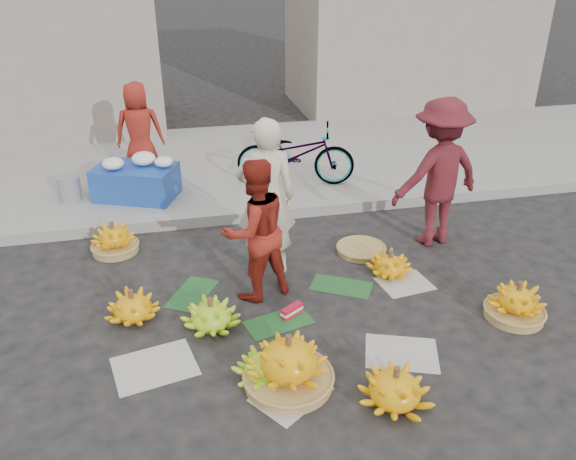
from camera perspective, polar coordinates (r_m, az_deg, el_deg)
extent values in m
plane|color=black|center=(5.78, -0.37, -8.11)|extent=(80.00, 80.00, 0.00)
cube|color=gray|center=(7.63, -3.85, 1.65)|extent=(40.00, 0.25, 0.15)
cube|color=gray|center=(9.56, -5.83, 6.79)|extent=(40.00, 4.00, 0.12)
cylinder|color=#513720|center=(5.42, -7.93, -7.39)|extent=(0.05, 0.05, 0.12)
cylinder|color=#513720|center=(4.81, -2.39, -12.56)|extent=(0.05, 0.05, 0.12)
cylinder|color=#9D7B42|center=(4.90, 0.05, -14.93)|extent=(0.75, 0.75, 0.09)
cylinder|color=#513720|center=(4.65, 0.05, -11.27)|extent=(0.05, 0.05, 0.12)
cylinder|color=#513720|center=(4.64, 10.98, -14.13)|extent=(0.05, 0.05, 0.12)
cylinder|color=#9D7B42|center=(6.09, 21.98, -7.85)|extent=(0.57, 0.57, 0.09)
cylinder|color=#513720|center=(5.93, 22.47, -5.41)|extent=(0.05, 0.05, 0.12)
cylinder|color=#513720|center=(6.34, 10.40, -2.55)|extent=(0.05, 0.05, 0.12)
cylinder|color=#513720|center=(5.71, -15.66, -6.41)|extent=(0.05, 0.05, 0.12)
cylinder|color=#9D7B42|center=(7.12, -17.12, -1.77)|extent=(0.55, 0.55, 0.09)
cylinder|color=#513720|center=(6.99, -17.44, 0.31)|extent=(0.05, 0.05, 0.12)
cylinder|color=#9D7B42|center=(6.86, 7.43, -1.99)|extent=(0.61, 0.61, 0.07)
cube|color=red|center=(5.67, 0.39, -8.18)|extent=(0.25, 0.20, 0.10)
imported|color=beige|center=(6.06, -2.25, 3.26)|extent=(0.69, 0.49, 1.78)
imported|color=#A02618|center=(5.66, -3.38, -0.05)|extent=(0.89, 0.79, 1.52)
imported|color=maroon|center=(6.93, 15.02, 5.57)|extent=(1.28, 0.89, 1.81)
cube|color=#183FA0|center=(8.22, -15.17, 4.73)|extent=(1.27, 1.05, 0.45)
ellipsoid|color=white|center=(8.10, -17.36, 6.42)|extent=(0.29, 0.29, 0.16)
ellipsoid|color=white|center=(8.15, -14.47, 7.01)|extent=(0.33, 0.33, 0.18)
ellipsoid|color=white|center=(8.02, -12.51, 6.75)|extent=(0.25, 0.25, 0.14)
cylinder|color=gray|center=(8.44, -21.31, 3.97)|extent=(0.31, 0.31, 0.35)
imported|color=#A02618|center=(8.84, -14.88, 9.74)|extent=(0.72, 0.48, 1.45)
imported|color=gray|center=(8.36, 0.76, 7.73)|extent=(1.05, 1.84, 0.92)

